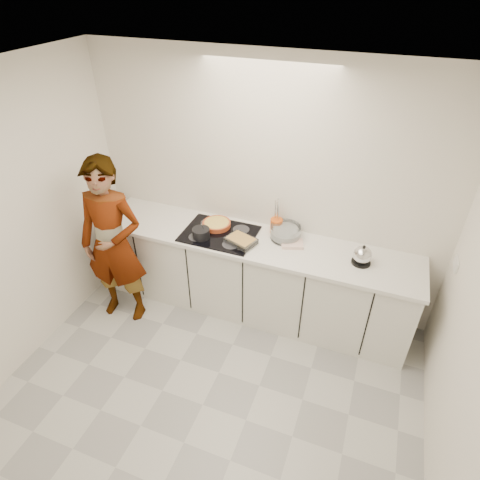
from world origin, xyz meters
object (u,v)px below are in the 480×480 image
at_px(tart_dish, 217,224).
at_px(kettle, 362,256).
at_px(cook, 113,244).
at_px(saucepan, 201,233).
at_px(baking_dish, 241,240).
at_px(mixing_bowl, 286,233).
at_px(hob, 219,234).
at_px(utensil_crock, 276,226).

bearing_deg(tart_dish, kettle, -3.34).
relative_size(kettle, cook, 0.12).
bearing_deg(saucepan, baking_dish, 7.12).
height_order(saucepan, mixing_bowl, saucepan).
height_order(saucepan, cook, cook).
relative_size(saucepan, baking_dish, 0.67).
bearing_deg(mixing_bowl, cook, -156.51).
bearing_deg(kettle, mixing_bowl, 169.17).
relative_size(tart_dish, baking_dish, 1.13).
bearing_deg(hob, tart_dish, 125.28).
xyz_separation_m(hob, baking_dish, (0.26, -0.08, 0.04)).
relative_size(baking_dish, kettle, 1.50).
xyz_separation_m(kettle, cook, (-2.30, -0.53, -0.10)).
distance_m(tart_dish, mixing_bowl, 0.72).
bearing_deg(hob, utensil_crock, 24.24).
xyz_separation_m(kettle, utensil_crock, (-0.87, 0.21, -0.01)).
distance_m(utensil_crock, cook, 1.62).
bearing_deg(utensil_crock, baking_dish, -129.32).
distance_m(hob, mixing_bowl, 0.66).
bearing_deg(utensil_crock, saucepan, -150.96).
xyz_separation_m(tart_dish, mixing_bowl, (0.71, 0.06, 0.02)).
height_order(hob, tart_dish, tart_dish).
bearing_deg(cook, baking_dish, 11.89).
relative_size(tart_dish, utensil_crock, 2.43).
relative_size(mixing_bowl, kettle, 1.65).
relative_size(hob, saucepan, 3.28).
bearing_deg(cook, saucepan, 17.86).
relative_size(tart_dish, saucepan, 1.69).
bearing_deg(hob, baking_dish, -17.28).
distance_m(mixing_bowl, utensil_crock, 0.14).
relative_size(kettle, utensil_crock, 1.43).
bearing_deg(mixing_bowl, baking_dish, -146.56).
xyz_separation_m(tart_dish, utensil_crock, (0.60, 0.13, 0.04)).
bearing_deg(baking_dish, hob, 162.72).
height_order(hob, utensil_crock, utensil_crock).
relative_size(hob, kettle, 3.29).
distance_m(mixing_bowl, cook, 1.69).
height_order(baking_dish, kettle, kettle).
bearing_deg(cook, mixing_bowl, 15.45).
distance_m(tart_dish, cook, 1.04).
height_order(tart_dish, saucepan, saucepan).
relative_size(saucepan, kettle, 1.00).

